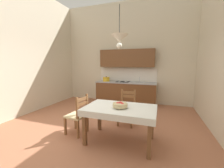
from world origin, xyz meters
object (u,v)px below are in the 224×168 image
dining_chair_kitchen_side (127,108)px  fruit_bowl (120,105)px  kitchen_cabinetry (126,83)px  pendant_lamp (119,39)px  dining_chair_tv_side (78,115)px  dining_table (120,113)px

dining_chair_kitchen_side → fruit_bowl: (0.08, -0.97, 0.37)m
fruit_bowl → kitchen_cabinetry: bearing=101.4°
pendant_lamp → fruit_bowl: bearing=-44.7°
dining_chair_kitchen_side → pendant_lamp: 1.91m
dining_chair_kitchen_side → dining_chair_tv_side: 1.31m
dining_table → dining_chair_kitchen_side: dining_chair_kitchen_side is taller
dining_chair_kitchen_side → pendant_lamp: (0.05, -0.93, 1.66)m
kitchen_cabinetry → dining_chair_kitchen_side: (0.52, -2.00, -0.41)m
dining_chair_tv_side → fruit_bowl: size_ratio=3.10×
dining_table → dining_chair_tv_side: 1.04m
kitchen_cabinetry → fruit_bowl: 3.02m
kitchen_cabinetry → dining_table: 2.98m
dining_table → dining_chair_tv_side: size_ratio=1.56×
kitchen_cabinetry → pendant_lamp: size_ratio=3.02×
dining_chair_kitchen_side → dining_table: bearing=-85.8°
kitchen_cabinetry → dining_table: bearing=-78.7°
dining_table → dining_chair_tv_side: (-1.02, 0.02, -0.18)m
dining_table → dining_chair_tv_side: dining_chair_tv_side is taller
dining_chair_kitchen_side → dining_chair_tv_side: size_ratio=1.00×
dining_chair_tv_side → pendant_lamp: (1.00, -0.03, 1.66)m
dining_chair_kitchen_side → pendant_lamp: size_ratio=1.16×
kitchen_cabinetry → pendant_lamp: bearing=-79.1°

